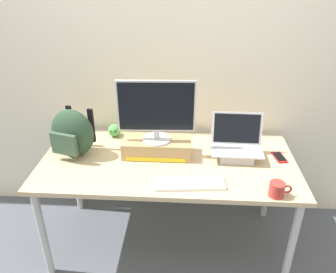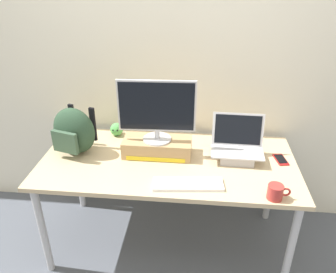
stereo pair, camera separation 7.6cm
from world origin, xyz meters
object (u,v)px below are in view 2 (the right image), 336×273
Objects in this scene: desktop_monitor at (157,110)px; coffee_mug at (276,192)px; open_laptop at (237,150)px; cell_phone at (281,160)px; external_keyboard at (188,184)px; toner_box_yellow at (157,147)px; messenger_backpack at (74,131)px; plush_toy at (117,129)px.

coffee_mug is at bearing -32.17° from desktop_monitor.
open_laptop reaches higher than cell_phone.
open_laptop is at bearing 169.97° from cell_phone.
coffee_mug is (0.50, -0.07, 0.03)m from external_keyboard.
toner_box_yellow is 0.42m from external_keyboard.
external_keyboard is 3.29× the size of coffee_mug.
messenger_backpack is at bearing 152.63° from external_keyboard.
plush_toy is (0.22, 0.28, -0.12)m from messenger_backpack.
desktop_monitor is 0.60m from messenger_backpack.
desktop_monitor reaches higher than cell_phone.
messenger_backpack is (-0.81, 0.32, 0.15)m from external_keyboard.
toner_box_yellow is 0.91× the size of desktop_monitor.
cell_phone is 1.52× the size of plush_toy.
messenger_backpack is 3.56× the size of plush_toy.
desktop_monitor is at bearing 118.17° from external_keyboard.
toner_box_yellow is 3.57× the size of coffee_mug.
open_laptop is 2.35× the size of cell_phone.
external_keyboard is 4.41× the size of plush_toy.
coffee_mug is 0.88× the size of cell_phone.
toner_box_yellow is at bearing 90.95° from desktop_monitor.
desktop_monitor reaches higher than external_keyboard.
desktop_monitor is 0.61m from open_laptop.
desktop_monitor is 0.89m from coffee_mug.
plush_toy is at bearing 141.22° from desktop_monitor.
external_keyboard is at bearing -160.63° from cell_phone.
desktop_monitor is at bearing -36.23° from plush_toy.
desktop_monitor is at bearing 18.01° from messenger_backpack.
toner_box_yellow is 1.08× the size of external_keyboard.
messenger_backpack is at bearing -177.49° from toner_box_yellow.
open_laptop is 1.13m from messenger_backpack.
plush_toy is at bearing 67.10° from messenger_backpack.
coffee_mug is (0.73, -0.42, -0.01)m from toner_box_yellow.
plush_toy is at bearing 157.84° from cell_phone.
open_laptop is (0.55, 0.00, -0.27)m from desktop_monitor.
messenger_backpack is 2.35× the size of cell_phone.
external_keyboard is at bearing 171.88° from coffee_mug.
desktop_monitor reaches higher than coffee_mug.
cell_phone is (0.62, 0.35, -0.01)m from external_keyboard.
toner_box_yellow is at bearing 18.13° from messenger_backpack.
messenger_backpack reaches higher than cell_phone.
desktop_monitor reaches higher than messenger_backpack.
toner_box_yellow is 0.59m from messenger_backpack.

